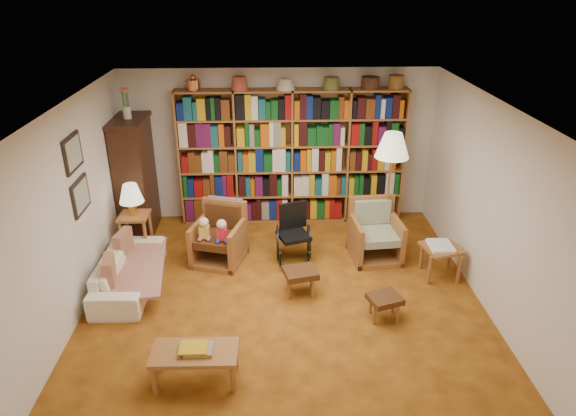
{
  "coord_description": "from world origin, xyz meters",
  "views": [
    {
      "loc": [
        -0.17,
        -5.54,
        3.84
      ],
      "look_at": [
        0.07,
        0.6,
        1.0
      ],
      "focal_mm": 32.0,
      "sensor_mm": 36.0,
      "label": 1
    }
  ],
  "objects_px": {
    "side_table_lamp": "(135,225)",
    "armchair_sage": "(375,235)",
    "armchair_leather": "(219,236)",
    "side_table_papers": "(441,251)",
    "sofa": "(129,271)",
    "footstool_b": "(385,300)",
    "wheelchair": "(293,235)",
    "coffee_table": "(195,355)",
    "footstool_a": "(300,274)",
    "floor_lamp": "(392,150)"
  },
  "relations": [
    {
      "from": "sofa",
      "to": "footstool_b",
      "type": "height_order",
      "value": "sofa"
    },
    {
      "from": "side_table_lamp",
      "to": "armchair_sage",
      "type": "height_order",
      "value": "armchair_sage"
    },
    {
      "from": "coffee_table",
      "to": "armchair_sage",
      "type": "bearing_deg",
      "value": 47.31
    },
    {
      "from": "side_table_lamp",
      "to": "wheelchair",
      "type": "distance_m",
      "value": 2.33
    },
    {
      "from": "sofa",
      "to": "side_table_papers",
      "type": "relative_size",
      "value": 2.82
    },
    {
      "from": "armchair_leather",
      "to": "side_table_papers",
      "type": "relative_size",
      "value": 1.52
    },
    {
      "from": "wheelchair",
      "to": "coffee_table",
      "type": "distance_m",
      "value": 2.69
    },
    {
      "from": "side_table_lamp",
      "to": "floor_lamp",
      "type": "bearing_deg",
      "value": -0.39
    },
    {
      "from": "sofa",
      "to": "wheelchair",
      "type": "distance_m",
      "value": 2.31
    },
    {
      "from": "side_table_lamp",
      "to": "footstool_b",
      "type": "height_order",
      "value": "side_table_lamp"
    },
    {
      "from": "wheelchair",
      "to": "coffee_table",
      "type": "bearing_deg",
      "value": -114.46
    },
    {
      "from": "floor_lamp",
      "to": "coffee_table",
      "type": "relative_size",
      "value": 2.07
    },
    {
      "from": "footstool_a",
      "to": "armchair_sage",
      "type": "bearing_deg",
      "value": 40.3
    },
    {
      "from": "armchair_sage",
      "to": "coffee_table",
      "type": "bearing_deg",
      "value": -132.69
    },
    {
      "from": "side_table_lamp",
      "to": "side_table_papers",
      "type": "xyz_separation_m",
      "value": [
        4.3,
        -0.82,
        -0.08
      ]
    },
    {
      "from": "wheelchair",
      "to": "side_table_papers",
      "type": "distance_m",
      "value": 2.07
    },
    {
      "from": "sofa",
      "to": "side_table_lamp",
      "type": "relative_size",
      "value": 2.59
    },
    {
      "from": "armchair_leather",
      "to": "floor_lamp",
      "type": "height_order",
      "value": "floor_lamp"
    },
    {
      "from": "side_table_lamp",
      "to": "footstool_b",
      "type": "relative_size",
      "value": 1.38
    },
    {
      "from": "floor_lamp",
      "to": "footstool_b",
      "type": "distance_m",
      "value": 2.19
    },
    {
      "from": "sofa",
      "to": "wheelchair",
      "type": "bearing_deg",
      "value": -71.96
    },
    {
      "from": "sofa",
      "to": "side_table_lamp",
      "type": "xyz_separation_m",
      "value": [
        -0.1,
        0.92,
        0.23
      ]
    },
    {
      "from": "armchair_leather",
      "to": "floor_lamp",
      "type": "distance_m",
      "value": 2.76
    },
    {
      "from": "side_table_lamp",
      "to": "floor_lamp",
      "type": "xyz_separation_m",
      "value": [
        3.7,
        -0.03,
        1.1
      ]
    },
    {
      "from": "armchair_sage",
      "to": "footstool_b",
      "type": "relative_size",
      "value": 1.87
    },
    {
      "from": "footstool_a",
      "to": "floor_lamp",
      "type": "bearing_deg",
      "value": 40.45
    },
    {
      "from": "armchair_leather",
      "to": "side_table_papers",
      "type": "xyz_separation_m",
      "value": [
        3.07,
        -0.61,
        0.04
      ]
    },
    {
      "from": "sofa",
      "to": "side_table_papers",
      "type": "distance_m",
      "value": 4.2
    },
    {
      "from": "side_table_lamp",
      "to": "armchair_leather",
      "type": "xyz_separation_m",
      "value": [
        1.23,
        -0.2,
        -0.11
      ]
    },
    {
      "from": "wheelchair",
      "to": "floor_lamp",
      "type": "height_order",
      "value": "floor_lamp"
    },
    {
      "from": "sofa",
      "to": "coffee_table",
      "type": "bearing_deg",
      "value": -147.04
    },
    {
      "from": "armchair_sage",
      "to": "footstool_b",
      "type": "distance_m",
      "value": 1.56
    },
    {
      "from": "side_table_papers",
      "to": "coffee_table",
      "type": "relative_size",
      "value": 0.66
    },
    {
      "from": "footstool_b",
      "to": "armchair_sage",
      "type": "bearing_deg",
      "value": 83.68
    },
    {
      "from": "side_table_lamp",
      "to": "armchair_sage",
      "type": "distance_m",
      "value": 3.52
    },
    {
      "from": "wheelchair",
      "to": "footstool_b",
      "type": "distance_m",
      "value": 1.82
    },
    {
      "from": "coffee_table",
      "to": "wheelchair",
      "type": "bearing_deg",
      "value": 65.54
    },
    {
      "from": "armchair_sage",
      "to": "footstool_a",
      "type": "bearing_deg",
      "value": -139.7
    },
    {
      "from": "side_table_lamp",
      "to": "side_table_papers",
      "type": "height_order",
      "value": "side_table_lamp"
    },
    {
      "from": "armchair_sage",
      "to": "side_table_papers",
      "type": "relative_size",
      "value": 1.48
    },
    {
      "from": "side_table_papers",
      "to": "coffee_table",
      "type": "xyz_separation_m",
      "value": [
        -3.1,
        -1.88,
        -0.07
      ]
    },
    {
      "from": "side_table_lamp",
      "to": "wheelchair",
      "type": "relative_size",
      "value": 0.75
    },
    {
      "from": "armchair_leather",
      "to": "armchair_sage",
      "type": "xyz_separation_m",
      "value": [
        2.28,
        0.01,
        -0.03
      ]
    },
    {
      "from": "armchair_leather",
      "to": "wheelchair",
      "type": "relative_size",
      "value": 1.04
    },
    {
      "from": "sofa",
      "to": "side_table_papers",
      "type": "bearing_deg",
      "value": -87.34
    },
    {
      "from": "armchair_leather",
      "to": "coffee_table",
      "type": "relative_size",
      "value": 1.0
    },
    {
      "from": "coffee_table",
      "to": "sofa",
      "type": "bearing_deg",
      "value": 121.65
    },
    {
      "from": "wheelchair",
      "to": "footstool_a",
      "type": "distance_m",
      "value": 0.92
    },
    {
      "from": "armchair_leather",
      "to": "coffee_table",
      "type": "bearing_deg",
      "value": -90.82
    },
    {
      "from": "footstool_b",
      "to": "coffee_table",
      "type": "bearing_deg",
      "value": -155.93
    }
  ]
}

